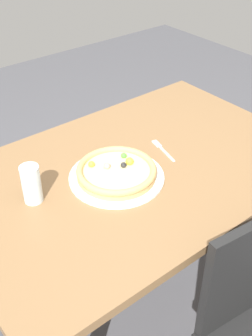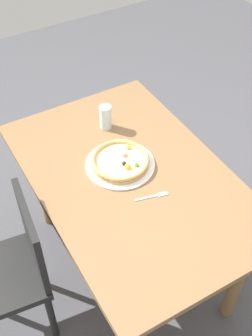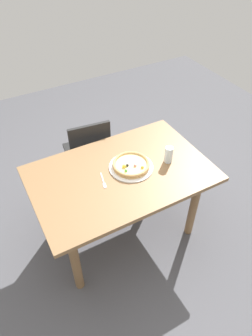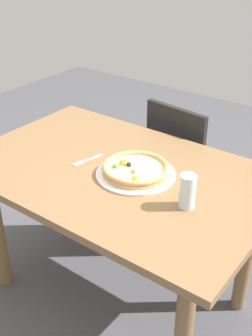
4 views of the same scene
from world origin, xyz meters
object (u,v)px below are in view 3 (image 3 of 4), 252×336
chair_near (89,153)px  pizza (131,165)px  dining_table (121,183)px  fork (103,181)px  plate (131,167)px  drinking_glass (169,155)px

chair_near → pizza: bearing=-74.2°
dining_table → pizza: bearing=-173.7°
chair_near → fork: size_ratio=5.34×
dining_table → chair_near: size_ratio=1.58×
dining_table → pizza: 0.17m
dining_table → fork: 0.20m
plate → pizza: bearing=48.9°
fork → chair_near: bearing=-179.2°
dining_table → pizza: pizza is taller
chair_near → drinking_glass: drinking_glass is taller
plate → fork: size_ratio=2.12×
pizza → drinking_glass: bearing=165.3°
dining_table → drinking_glass: 0.44m
drinking_glass → dining_table: bearing=-9.7°
dining_table → chair_near: chair_near is taller
fork → pizza: bearing=111.5°
dining_table → drinking_glass: bearing=170.3°
dining_table → plate: 0.15m
pizza → drinking_glass: 0.31m
pizza → fork: pizza is taller
chair_near → plate: bearing=-74.2°
plate → drinking_glass: bearing=165.2°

